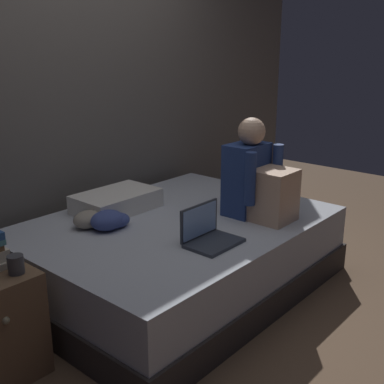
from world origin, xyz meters
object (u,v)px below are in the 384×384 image
at_px(pillow, 116,201).
at_px(mug, 16,264).
at_px(person_sitting, 257,180).
at_px(bed, 178,253).
at_px(clothes_pile, 103,220).
at_px(laptop, 208,234).

relative_size(pillow, mug, 6.22).
distance_m(person_sitting, mug, 1.61).
bearing_deg(pillow, mug, -154.37).
xyz_separation_m(bed, mug, (-1.17, -0.05, 0.35)).
distance_m(person_sitting, clothes_pile, 1.03).
height_order(laptop, mug, laptop).
relative_size(bed, mug, 22.22).
distance_m(bed, clothes_pile, 0.57).
bearing_deg(clothes_pile, pillow, 35.54).
distance_m(bed, laptop, 0.52).
relative_size(laptop, pillow, 0.57).
distance_m(laptop, pillow, 0.85).
xyz_separation_m(person_sitting, laptop, (-0.57, -0.05, -0.20)).
height_order(person_sitting, laptop, person_sitting).
xyz_separation_m(bed, clothes_pile, (-0.42, 0.25, 0.29)).
relative_size(laptop, mug, 3.56).
bearing_deg(bed, person_sitting, -40.82).
height_order(bed, pillow, pillow).
xyz_separation_m(bed, pillow, (-0.13, 0.45, 0.30)).
relative_size(person_sitting, mug, 7.28).
relative_size(bed, clothes_pile, 6.58).
relative_size(pillow, clothes_pile, 1.84).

